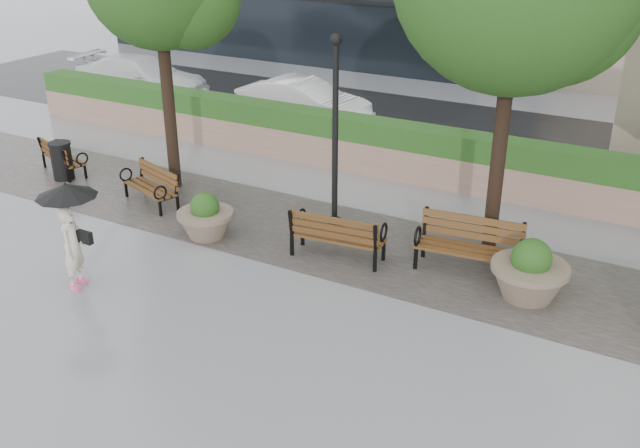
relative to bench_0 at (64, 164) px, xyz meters
The scene contains 15 objects.
ground 8.06m from the bench_0, 22.23° to the right, with size 100.00×100.00×0.00m, color gray.
cobble_strip 7.46m from the bench_0, ahead, with size 28.00×3.20×0.01m, color #383330.
hedge_wall 8.45m from the bench_0, 27.90° to the left, with size 24.00×0.80×1.35m.
asphalt_street 10.91m from the bench_0, 46.82° to the left, with size 40.00×7.00×0.00m, color black.
bench_0 is the anchor object (origin of this frame).
bench_1 3.31m from the bench_0, ahead, with size 1.69×1.10×0.85m.
bench_2 8.26m from the bench_0, ahead, with size 1.86×0.90×0.96m.
bench_3 10.59m from the bench_0, ahead, with size 1.98×0.95×1.03m.
planter_left 5.57m from the bench_0, 12.81° to the right, with size 1.15×1.15×0.96m.
planter_right 11.83m from the bench_0, ahead, with size 1.33×1.33×1.12m.
trash_bin 0.48m from the bench_0, 44.00° to the right, with size 0.54×0.54×0.90m, color black.
lamppost 7.77m from the bench_0, ahead, with size 0.28×0.28×4.07m.
car_left 7.51m from the bench_0, 116.70° to the left, with size 2.01×4.94×1.43m, color white.
car_right 7.38m from the bench_0, 65.07° to the left, with size 1.46×4.19×1.38m, color white.
pedestrian 6.20m from the bench_0, 40.37° to the right, with size 1.05×1.05×1.94m.
Camera 1 is at (6.46, -8.60, 6.34)m, focal length 40.00 mm.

